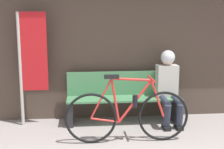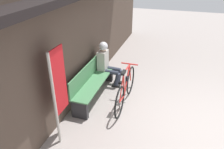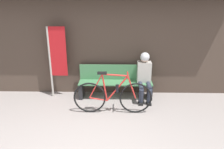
{
  "view_description": "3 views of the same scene",
  "coord_description": "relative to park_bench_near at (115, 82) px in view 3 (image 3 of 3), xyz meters",
  "views": [
    {
      "loc": [
        -0.19,
        -2.37,
        1.72
      ],
      "look_at": [
        0.26,
        2.15,
        0.88
      ],
      "focal_mm": 50.0,
      "sensor_mm": 36.0,
      "label": 1
    },
    {
      "loc": [
        -3.78,
        0.71,
        3.05
      ],
      "look_at": [
        0.68,
        2.13,
        0.58
      ],
      "focal_mm": 35.0,
      "sensor_mm": 36.0,
      "label": 2
    },
    {
      "loc": [
        0.51,
        -2.65,
        2.41
      ],
      "look_at": [
        0.41,
        2.21,
        0.73
      ],
      "focal_mm": 35.0,
      "sensor_mm": 36.0,
      "label": 3
    }
  ],
  "objects": [
    {
      "name": "banner_pole",
      "position": [
        -1.48,
        0.0,
        0.7
      ],
      "size": [
        0.45,
        0.05,
        1.8
      ],
      "color": "#B7B2A8",
      "rests_on": "ground_plane"
    },
    {
      "name": "storefront_wall",
      "position": [
        -0.49,
        0.31,
        1.27
      ],
      "size": [
        12.0,
        0.56,
        3.2
      ],
      "color": "#4C3D33",
      "rests_on": "ground_plane"
    },
    {
      "name": "park_bench_near",
      "position": [
        0.0,
        0.0,
        0.0
      ],
      "size": [
        1.85,
        0.42,
        0.83
      ],
      "color": "#477F51",
      "rests_on": "ground_plane"
    },
    {
      "name": "bicycle",
      "position": [
        -0.06,
        -0.85,
        0.0
      ],
      "size": [
        1.73,
        0.4,
        0.96
      ],
      "color": "black",
      "rests_on": "ground_plane"
    },
    {
      "name": "person_seated",
      "position": [
        0.72,
        -0.11,
        0.28
      ],
      "size": [
        0.34,
        0.62,
        1.2
      ],
      "color": "#2D3342",
      "rests_on": "ground_plane"
    }
  ]
}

